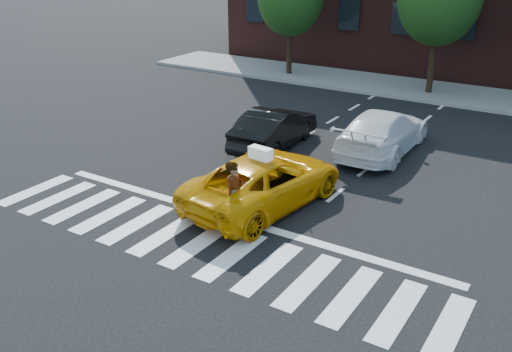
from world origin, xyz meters
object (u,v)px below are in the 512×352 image
(taxi, at_px, (264,181))
(dog, at_px, (191,211))
(white_suv, at_px, (382,132))
(woman, at_px, (234,197))
(black_sedan, at_px, (274,128))

(taxi, relative_size, dog, 8.11)
(white_suv, relative_size, dog, 8.04)
(taxi, height_order, woman, woman)
(white_suv, xyz_separation_m, dog, (-2.39, -7.48, -0.52))
(black_sedan, distance_m, dog, 6.09)
(black_sedan, relative_size, woman, 2.28)
(black_sedan, bearing_deg, dog, 95.91)
(taxi, xyz_separation_m, woman, (0.16, -1.68, 0.22))
(dog, bearing_deg, black_sedan, 113.92)
(white_suv, relative_size, woman, 2.73)
(black_sedan, bearing_deg, white_suv, -159.85)
(dog, bearing_deg, woman, 17.90)
(black_sedan, height_order, white_suv, white_suv)
(white_suv, bearing_deg, dog, 70.84)
(taxi, relative_size, black_sedan, 1.21)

